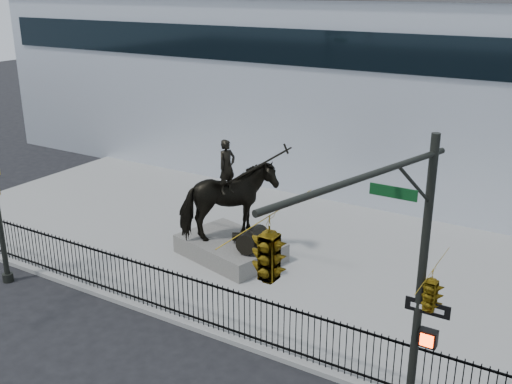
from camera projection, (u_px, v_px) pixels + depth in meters
The scene contains 7 objects.
ground at pixel (163, 345), 16.97m from camera, with size 120.00×120.00×0.00m, color black.
plaza at pixel (282, 253), 22.58m from camera, with size 30.00×12.00×0.15m, color gray.
building at pixel (403, 87), 31.59m from camera, with size 44.00×14.00×9.00m, color #B5BCC6.
picket_fence at pixel (189, 298), 17.67m from camera, with size 22.10×0.10×1.50m.
statue_plinth at pixel (230, 248), 21.97m from camera, with size 3.62×2.49×0.68m, color #55524D.
equestrian_statue at pixel (231, 204), 21.34m from camera, with size 4.51×3.38×3.93m.
traffic_signal_right at pixel (359, 273), 10.57m from camera, with size 2.17×6.86×7.00m.
Camera 1 is at (9.85, -11.07, 9.70)m, focal length 42.00 mm.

